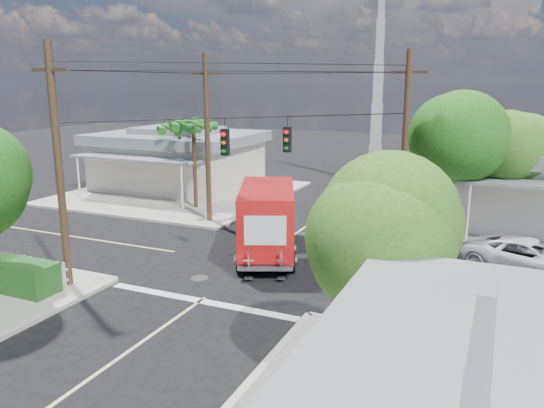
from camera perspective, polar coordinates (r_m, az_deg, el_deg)
The scene contains 16 objects.
ground at distance 22.81m, azimuth -2.05°, elevation -6.44°, with size 120.00×120.00×0.00m, color black.
sidewalk_ne at distance 31.15m, azimuth 25.79°, elevation -2.27°, with size 14.12×14.12×0.14m.
sidewalk_nw at distance 37.17m, azimuth -9.84°, elevation 1.18°, with size 14.12×14.12×0.14m.
road_markings at distance 21.57m, azimuth -3.77°, elevation -7.61°, with size 32.00×32.00×0.01m.
building_nw at distance 38.71m, azimuth -10.06°, elevation 4.87°, with size 10.80×10.20×4.30m.
radio_tower at distance 40.36m, azimuth 11.24°, elevation 10.04°, with size 0.80×0.80×17.00m.
tree_ne_front at distance 26.32m, azimuth 19.00°, elevation 6.16°, with size 4.21×4.14×6.66m.
tree_ne_back at distance 28.48m, azimuth 24.55°, elevation 4.99°, with size 3.77×3.66×5.82m.
tree_se at distance 12.82m, azimuth 12.03°, elevation -3.42°, with size 3.67×3.54×5.62m.
palm_nw_front at distance 31.82m, azimuth -8.46°, elevation 8.30°, with size 3.01×3.08×5.59m.
palm_nw_back at distance 34.19m, azimuth -9.95°, elevation 7.95°, with size 3.01×3.08×5.19m.
utility_poles at distance 23.82m, azimuth -3.89°, elevation 5.96°, with size 12.00×10.68×9.00m.
picket_fence at distance 23.09m, azimuth -26.38°, elevation -5.81°, with size 5.94×0.06×1.00m.
vending_boxes at distance 26.60m, azimuth 16.72°, elevation -2.58°, with size 1.90×0.50×1.10m.
delivery_truck at distance 23.75m, azimuth -0.50°, elevation -1.57°, with size 4.81×7.58×3.17m.
parked_car at distance 23.82m, azimuth 25.95°, elevation -5.16°, with size 2.33×5.05×1.40m, color silver.
Camera 1 is at (9.44, -19.31, 7.62)m, focal length 35.00 mm.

